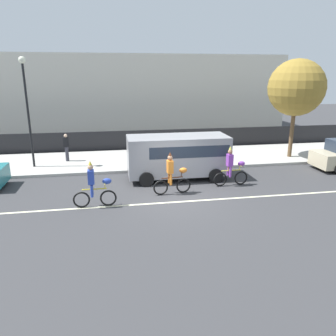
{
  "coord_description": "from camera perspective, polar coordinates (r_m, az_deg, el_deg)",
  "views": [
    {
      "loc": [
        -2.61,
        -12.96,
        5.15
      ],
      "look_at": [
        -0.14,
        1.2,
        1.0
      ],
      "focal_mm": 35.0,
      "sensor_mm": 36.0,
      "label": 1
    }
  ],
  "objects": [
    {
      "name": "ground_plane",
      "position": [
        14.19,
        1.4,
        -5.18
      ],
      "size": [
        80.0,
        80.0,
        0.0
      ],
      "primitive_type": "plane",
      "color": "#38383A"
    },
    {
      "name": "road_centre_line",
      "position": [
        13.73,
        1.81,
        -5.91
      ],
      "size": [
        36.0,
        0.14,
        0.01
      ],
      "primitive_type": "cube",
      "color": "beige",
      "rests_on": "ground"
    },
    {
      "name": "sidewalk_curb",
      "position": [
        20.28,
        -2.18,
        1.6
      ],
      "size": [
        60.0,
        5.0,
        0.15
      ],
      "primitive_type": "cube",
      "color": "#ADAAA3",
      "rests_on": "ground"
    },
    {
      "name": "fence_line",
      "position": [
        22.95,
        -3.18,
        4.9
      ],
      "size": [
        40.0,
        0.08,
        1.4
      ],
      "primitive_type": "cube",
      "color": "black",
      "rests_on": "ground"
    },
    {
      "name": "building_backdrop",
      "position": [
        31.03,
        -8.17,
        12.61
      ],
      "size": [
        28.0,
        8.0,
        6.7
      ],
      "primitive_type": "cube",
      "color": "beige",
      "rests_on": "ground"
    },
    {
      "name": "parade_cyclist_cobalt",
      "position": [
        13.28,
        -12.66,
        -3.23
      ],
      "size": [
        1.72,
        0.5,
        1.92
      ],
      "color": "black",
      "rests_on": "ground"
    },
    {
      "name": "parade_cyclist_orange",
      "position": [
        14.37,
        0.79,
        -1.35
      ],
      "size": [
        1.72,
        0.5,
        1.92
      ],
      "color": "black",
      "rests_on": "ground"
    },
    {
      "name": "parade_cyclist_purple",
      "position": [
        15.74,
        11.0,
        -0.09
      ],
      "size": [
        1.72,
        0.5,
        1.92
      ],
      "color": "black",
      "rests_on": "ground"
    },
    {
      "name": "parked_van_grey",
      "position": [
        16.46,
        1.95,
        2.5
      ],
      "size": [
        5.0,
        2.22,
        2.18
      ],
      "color": "#99999E",
      "rests_on": "ground"
    },
    {
      "name": "street_lamp_post",
      "position": [
        19.2,
        -23.47,
        11.34
      ],
      "size": [
        0.36,
        0.36,
        5.86
      ],
      "color": "black",
      "rests_on": "sidewalk_curb"
    },
    {
      "name": "street_tree_near_lamp",
      "position": [
        21.37,
        21.46,
        12.86
      ],
      "size": [
        3.34,
        3.34,
        5.87
      ],
      "color": "brown",
      "rests_on": "sidewalk_curb"
    },
    {
      "name": "pedestrian_onlooker",
      "position": [
        20.21,
        -17.27,
        3.56
      ],
      "size": [
        0.32,
        0.2,
        1.62
      ],
      "color": "#33333D",
      "rests_on": "sidewalk_curb"
    }
  ]
}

